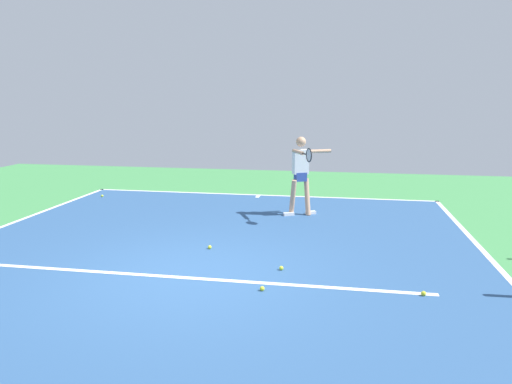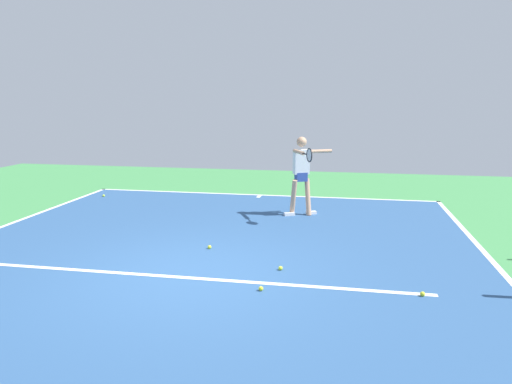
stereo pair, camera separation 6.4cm
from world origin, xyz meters
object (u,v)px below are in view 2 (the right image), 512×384
Objects in this scene: tennis_ball_by_sideline at (104,196)px; tennis_ball_near_service_line at (281,268)px; tennis_ball_far_corner at (261,289)px; tennis_ball_near_player at (423,294)px; tennis_ball_by_baseline at (209,247)px; tennis_player at (302,170)px.

tennis_ball_by_sideline and tennis_ball_near_service_line have the same top height.
tennis_ball_near_player is at bearing -174.28° from tennis_ball_far_corner.
tennis_ball_near_player and tennis_ball_by_baseline have the same top height.
tennis_ball_near_service_line is (2.00, -0.63, 0.00)m from tennis_ball_near_player.
tennis_ball_far_corner is at bearing 62.40° from tennis_player.
tennis_ball_by_sideline is at bearing -35.55° from tennis_ball_near_player.
tennis_ball_near_player is 1.00× the size of tennis_ball_by_sideline.
tennis_player reaches higher than tennis_ball_far_corner.
tennis_ball_near_player and tennis_ball_far_corner have the same top height.
tennis_ball_by_baseline is (3.38, -1.46, 0.00)m from tennis_ball_near_player.
tennis_ball_near_service_line is at bearing 139.28° from tennis_ball_by_sideline.
tennis_ball_by_baseline is at bearing -54.05° from tennis_ball_far_corner.
tennis_player is 3.74m from tennis_ball_near_service_line.
tennis_ball_near_service_line is 1.00× the size of tennis_ball_far_corner.
tennis_ball_by_sideline is 1.00× the size of tennis_ball_by_baseline.
tennis_ball_near_player is (-2.01, 4.23, -1.00)m from tennis_player.
tennis_ball_far_corner is (2.16, 0.22, 0.00)m from tennis_ball_near_player.
tennis_ball_by_sideline and tennis_ball_far_corner have the same top height.
tennis_ball_near_player and tennis_ball_by_sideline have the same top height.
tennis_player is at bearing -89.83° from tennis_ball_near_service_line.
tennis_ball_by_sideline is (5.45, -1.10, -1.00)m from tennis_player.
tennis_ball_near_player is at bearing 156.59° from tennis_ball_by_baseline.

